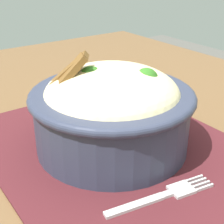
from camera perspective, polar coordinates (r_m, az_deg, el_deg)
name	(u,v)px	position (r m, az deg, el deg)	size (l,w,h in m)	color
table	(113,182)	(0.52, 0.13, -11.91)	(1.16, 0.92, 0.78)	brown
placemat	(122,153)	(0.44, 1.65, -7.07)	(0.42, 0.31, 0.00)	#47191E
bowl	(112,107)	(0.43, -0.01, 0.78)	(0.22, 0.22, 0.13)	#2D3347
fork	(165,195)	(0.38, 9.06, -13.83)	(0.04, 0.13, 0.00)	beige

